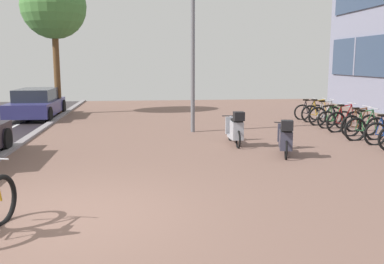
{
  "coord_description": "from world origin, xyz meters",
  "views": [
    {
      "loc": [
        1.15,
        -6.48,
        2.37
      ],
      "look_at": [
        2.11,
        1.73,
        1.0
      ],
      "focal_mm": 39.9,
      "sensor_mm": 36.0,
      "label": 1
    }
  ],
  "objects": [
    {
      "name": "scooter_near",
      "position": [
        3.77,
        5.28,
        0.47
      ],
      "size": [
        0.52,
        1.69,
        1.04
      ],
      "color": "black",
      "rests_on": "ground"
    },
    {
      "name": "scooter_mid",
      "position": [
        4.74,
        3.83,
        0.44
      ],
      "size": [
        0.78,
        1.78,
        0.99
      ],
      "color": "black",
      "rests_on": "ground"
    },
    {
      "name": "bicycle_rack_07",
      "position": [
        7.99,
        7.96,
        0.33
      ],
      "size": [
        1.29,
        0.48,
        0.93
      ],
      "color": "black",
      "rests_on": "ground"
    },
    {
      "name": "bicycle_rack_09",
      "position": [
        8.03,
        9.52,
        0.35
      ],
      "size": [
        1.36,
        0.48,
        1.0
      ],
      "color": "black",
      "rests_on": "ground"
    },
    {
      "name": "bicycle_rack_10",
      "position": [
        7.98,
        10.3,
        0.33
      ],
      "size": [
        1.26,
        0.48,
        0.92
      ],
      "color": "black",
      "rests_on": "ground"
    },
    {
      "name": "parked_car_far",
      "position": [
        -3.36,
        12.35,
        0.6
      ],
      "size": [
        1.84,
        4.06,
        1.23
      ],
      "color": "navy",
      "rests_on": "ground"
    },
    {
      "name": "bicycle_rack_05",
      "position": [
        8.11,
        6.39,
        0.35
      ],
      "size": [
        1.4,
        0.48,
        1.0
      ],
      "color": "black",
      "rests_on": "ground"
    },
    {
      "name": "bicycle_rack_06",
      "position": [
        7.99,
        7.17,
        0.36
      ],
      "size": [
        1.44,
        0.48,
        1.03
      ],
      "color": "black",
      "rests_on": "ground"
    },
    {
      "name": "ground",
      "position": [
        1.43,
        0.0,
        -0.02
      ],
      "size": [
        21.0,
        40.0,
        0.13
      ],
      "color": "#2B2527"
    },
    {
      "name": "lamp_post",
      "position": [
        2.84,
        7.8,
        3.51
      ],
      "size": [
        0.2,
        0.52,
        6.37
      ],
      "color": "slate",
      "rests_on": "ground"
    },
    {
      "name": "bicycle_rack_08",
      "position": [
        7.99,
        8.74,
        0.36
      ],
      "size": [
        1.4,
        0.48,
        1.02
      ],
      "color": "black",
      "rests_on": "ground"
    },
    {
      "name": "street_tree",
      "position": [
        -2.68,
        13.59,
        4.76
      ],
      "size": [
        2.87,
        2.87,
        6.23
      ],
      "color": "brown",
      "rests_on": "ground"
    },
    {
      "name": "bicycle_rack_04",
      "position": [
        7.88,
        5.61,
        0.36
      ],
      "size": [
        1.44,
        0.48,
        1.03
      ],
      "color": "black",
      "rests_on": "ground"
    }
  ]
}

